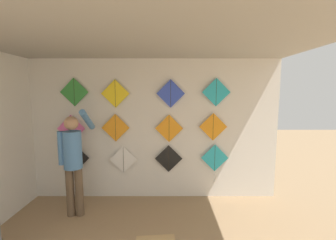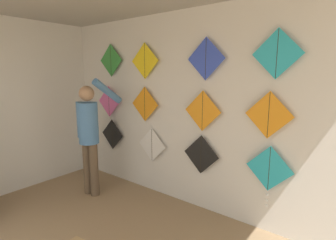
# 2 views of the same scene
# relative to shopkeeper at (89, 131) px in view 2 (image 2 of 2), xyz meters

# --- Properties ---
(back_panel) EXTENTS (5.32, 0.06, 2.80)m
(back_panel) POSITION_rel_shopkeeper_xyz_m (1.17, 0.74, 0.35)
(back_panel) COLOR silver
(back_panel) RESTS_ON ground
(shopkeeper) EXTENTS (0.47, 0.67, 1.87)m
(shopkeeper) POSITION_rel_shopkeeper_xyz_m (0.00, 0.00, 0.00)
(shopkeeper) COLOR brown
(shopkeeper) RESTS_ON ground
(kite_0) EXTENTS (0.55, 0.01, 0.55)m
(kite_0) POSITION_rel_shopkeeper_xyz_m (-0.24, 0.65, -0.22)
(kite_0) COLOR black
(kite_1) EXTENTS (0.55, 0.01, 0.55)m
(kite_1) POSITION_rel_shopkeeper_xyz_m (0.73, 0.65, -0.25)
(kite_1) COLOR white
(kite_2) EXTENTS (0.55, 0.01, 0.55)m
(kite_2) POSITION_rel_shopkeeper_xyz_m (1.64, 0.65, -0.23)
(kite_2) COLOR black
(kite_3) EXTENTS (0.55, 0.04, 0.76)m
(kite_3) POSITION_rel_shopkeeper_xyz_m (2.57, 0.65, -0.25)
(kite_3) COLOR #28B2C6
(kite_4) EXTENTS (0.55, 0.01, 0.55)m
(kite_4) POSITION_rel_shopkeeper_xyz_m (-0.30, 0.65, 0.38)
(kite_4) COLOR pink
(kite_5) EXTENTS (0.55, 0.01, 0.55)m
(kite_5) POSITION_rel_shopkeeper_xyz_m (0.58, 0.65, 0.40)
(kite_5) COLOR orange
(kite_6) EXTENTS (0.55, 0.01, 0.55)m
(kite_6) POSITION_rel_shopkeeper_xyz_m (1.65, 0.65, 0.39)
(kite_6) COLOR orange
(kite_7) EXTENTS (0.55, 0.01, 0.55)m
(kite_7) POSITION_rel_shopkeeper_xyz_m (2.52, 0.65, 0.42)
(kite_7) COLOR orange
(kite_8) EXTENTS (0.55, 0.01, 0.55)m
(kite_8) POSITION_rel_shopkeeper_xyz_m (-0.20, 0.65, 1.10)
(kite_8) COLOR #338C38
(kite_9) EXTENTS (0.55, 0.01, 0.55)m
(kite_9) POSITION_rel_shopkeeper_xyz_m (0.60, 0.65, 1.07)
(kite_9) COLOR yellow
(kite_10) EXTENTS (0.55, 0.01, 0.55)m
(kite_10) POSITION_rel_shopkeeper_xyz_m (1.68, 0.65, 1.07)
(kite_10) COLOR blue
(kite_11) EXTENTS (0.55, 0.01, 0.55)m
(kite_11) POSITION_rel_shopkeeper_xyz_m (2.56, 0.65, 1.10)
(kite_11) COLOR #28B2C6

